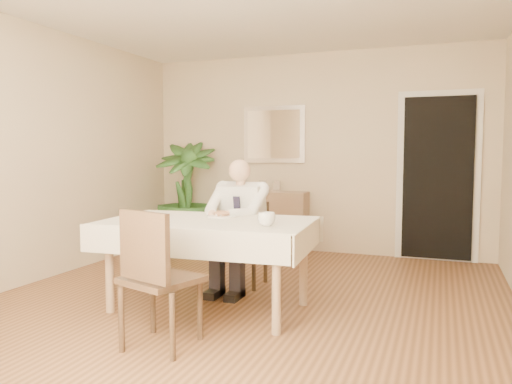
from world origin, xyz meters
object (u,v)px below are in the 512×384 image
(dining_table, at_px, (208,230))
(sideboard, at_px, (270,221))
(coffee_mug, at_px, (266,219))
(potted_palm, at_px, (186,195))
(seated_man, at_px, (236,218))
(chair_far, at_px, (247,238))
(chair_near, at_px, (154,271))

(dining_table, relative_size, sideboard, 1.79)
(coffee_mug, distance_m, potted_palm, 3.19)
(potted_palm, bearing_deg, dining_table, -57.64)
(seated_man, relative_size, sideboard, 1.26)
(dining_table, height_order, potted_palm, potted_palm)
(potted_palm, bearing_deg, seated_man, -49.56)
(chair_far, relative_size, seated_man, 0.66)
(coffee_mug, bearing_deg, chair_far, 118.92)
(chair_near, relative_size, sideboard, 0.95)
(seated_man, relative_size, coffee_mug, 9.37)
(chair_far, bearing_deg, dining_table, -88.72)
(chair_far, bearing_deg, coffee_mug, -59.80)
(dining_table, height_order, chair_near, chair_near)
(dining_table, height_order, sideboard, sideboard)
(chair_far, bearing_deg, chair_near, -86.97)
(sideboard, bearing_deg, dining_table, -83.78)
(potted_palm, bearing_deg, chair_far, -44.49)
(chair_near, height_order, seated_man, seated_man)
(chair_near, bearing_deg, seated_man, 110.09)
(seated_man, xyz_separation_m, potted_palm, (-1.46, 1.72, 0.04))
(dining_table, bearing_deg, potted_palm, 118.93)
(seated_man, bearing_deg, coffee_mug, -52.73)
(sideboard, bearing_deg, chair_near, -84.77)
(potted_palm, bearing_deg, chair_near, -64.86)
(seated_man, height_order, coffee_mug, seated_man)
(coffee_mug, bearing_deg, sideboard, 108.22)
(sideboard, height_order, potted_palm, potted_palm)
(chair_far, relative_size, sideboard, 0.83)
(chair_near, relative_size, coffee_mug, 7.11)
(dining_table, bearing_deg, chair_far, 86.58)
(dining_table, distance_m, chair_near, 0.94)
(dining_table, height_order, chair_far, chair_far)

